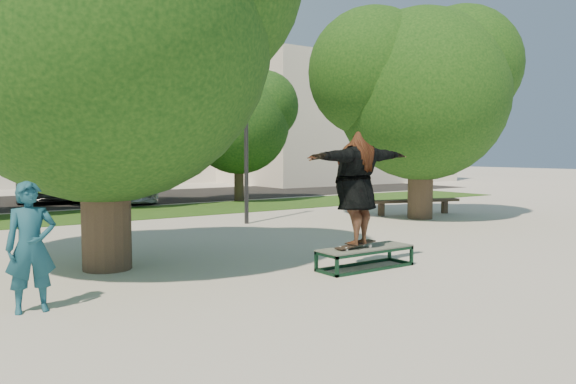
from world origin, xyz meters
TOP-DOWN VIEW (x-y plane):
  - ground at (0.00, 0.00)m, footprint 120.00×120.00m
  - grass_strip at (1.00, 9.50)m, footprint 30.00×4.00m
  - asphalt_strip at (0.00, 16.00)m, footprint 40.00×8.00m
  - tree_left at (-4.29, 1.09)m, footprint 6.96×5.95m
  - tree_right at (5.92, 3.08)m, footprint 6.24×5.33m
  - bg_tree_mid at (-1.08, 12.08)m, footprint 5.76×4.92m
  - bg_tree_right at (4.43, 11.57)m, footprint 5.04×4.31m
  - lamppost at (1.00, 5.00)m, footprint 0.25×0.15m
  - side_building at (18.00, 22.00)m, footprint 15.00×10.00m
  - grind_box at (-0.46, -1.53)m, footprint 1.80×0.60m
  - skater_rig at (-0.69, -1.53)m, footprint 2.44×0.88m
  - bystander at (-5.79, -1.08)m, footprint 0.64×0.45m
  - bench at (6.68, 3.88)m, footprint 3.24×1.30m
  - car_dark at (-0.50, 16.50)m, footprint 1.79×4.32m
  - car_grey at (-2.00, 16.14)m, footprint 3.21×5.51m
  - car_silver_b at (0.50, 14.25)m, footprint 3.34×5.91m

SIDE VIEW (x-z plane):
  - ground at x=0.00m, z-range 0.00..0.00m
  - asphalt_strip at x=0.00m, z-range 0.00..0.01m
  - grass_strip at x=1.00m, z-range 0.00..0.02m
  - grind_box at x=-0.46m, z-range 0.00..0.38m
  - bench at x=6.68m, z-range 0.17..0.67m
  - car_dark at x=-0.50m, z-range 0.00..1.39m
  - car_grey at x=-2.00m, z-range 0.00..1.44m
  - car_silver_b at x=0.50m, z-range 0.00..1.61m
  - bystander at x=-5.79m, z-range 0.00..1.68m
  - skater_rig at x=-0.69m, z-range 0.41..2.43m
  - lamppost at x=1.00m, z-range 0.10..6.21m
  - bg_tree_right at x=4.43m, z-range 0.77..6.21m
  - side_building at x=18.00m, z-range 0.00..8.00m
  - bg_tree_mid at x=-1.08m, z-range 0.90..7.14m
  - tree_right at x=5.92m, z-range 0.84..7.35m
  - tree_left at x=-4.29m, z-range 0.86..7.98m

